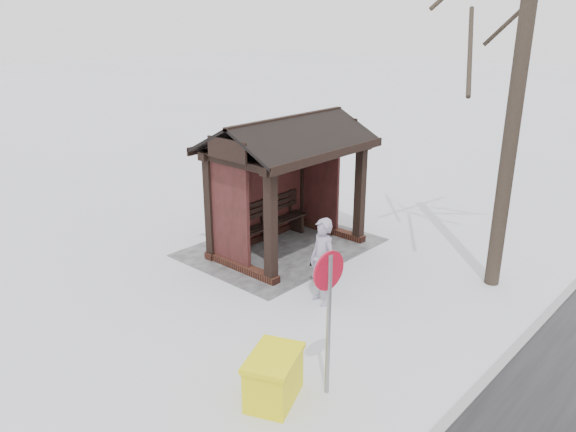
{
  "coord_description": "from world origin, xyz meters",
  "views": [
    {
      "loc": [
        8.87,
        8.03,
        5.08
      ],
      "look_at": [
        0.89,
        0.8,
        1.26
      ],
      "focal_mm": 35.0,
      "sensor_mm": 36.0,
      "label": 1
    }
  ],
  "objects_px": {
    "dog": "(322,266)",
    "road_sign": "(328,292)",
    "pedestrian": "(322,262)",
    "grit_bin": "(274,377)",
    "bus_shelter": "(283,157)"
  },
  "relations": [
    {
      "from": "bus_shelter",
      "to": "dog",
      "type": "height_order",
      "value": "bus_shelter"
    },
    {
      "from": "grit_bin",
      "to": "pedestrian",
      "type": "bearing_deg",
      "value": -177.15
    },
    {
      "from": "pedestrian",
      "to": "dog",
      "type": "height_order",
      "value": "pedestrian"
    },
    {
      "from": "pedestrian",
      "to": "grit_bin",
      "type": "xyz_separation_m",
      "value": [
        2.67,
        1.3,
        -0.47
      ]
    },
    {
      "from": "dog",
      "to": "grit_bin",
      "type": "distance_m",
      "value": 3.97
    },
    {
      "from": "grit_bin",
      "to": "dog",
      "type": "bearing_deg",
      "value": -174.06
    },
    {
      "from": "bus_shelter",
      "to": "road_sign",
      "type": "distance_m",
      "value": 5.38
    },
    {
      "from": "dog",
      "to": "grit_bin",
      "type": "bearing_deg",
      "value": -76.4
    },
    {
      "from": "dog",
      "to": "pedestrian",
      "type": "bearing_deg",
      "value": -67.31
    },
    {
      "from": "grit_bin",
      "to": "road_sign",
      "type": "height_order",
      "value": "road_sign"
    },
    {
      "from": "dog",
      "to": "road_sign",
      "type": "distance_m",
      "value": 3.92
    },
    {
      "from": "road_sign",
      "to": "grit_bin",
      "type": "bearing_deg",
      "value": -29.82
    },
    {
      "from": "dog",
      "to": "road_sign",
      "type": "relative_size",
      "value": 0.3
    },
    {
      "from": "pedestrian",
      "to": "road_sign",
      "type": "xyz_separation_m",
      "value": [
        2.05,
        1.73,
        0.76
      ]
    },
    {
      "from": "dog",
      "to": "road_sign",
      "type": "height_order",
      "value": "road_sign"
    }
  ]
}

